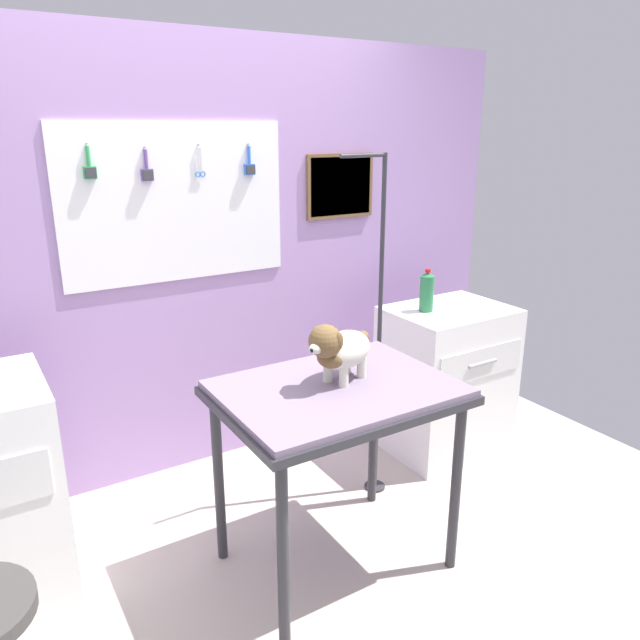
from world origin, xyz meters
TOP-DOWN VIEW (x-y plane):
  - ground at (0.00, 0.00)m, footprint 4.40×4.00m
  - rear_wall_panel at (0.00, 1.28)m, footprint 4.00×0.11m
  - grooming_table at (0.14, 0.12)m, footprint 0.95×0.70m
  - grooming_arm at (0.62, 0.49)m, footprint 0.30×0.11m
  - dog at (0.16, 0.14)m, footprint 0.36×0.25m
  - cabinet_right at (1.25, 0.65)m, footprint 0.68×0.54m
  - soda_bottle at (1.10, 0.68)m, footprint 0.08×0.08m

SIDE VIEW (x-z plane):
  - ground at x=0.00m, z-range -0.04..0.00m
  - cabinet_right at x=1.25m, z-range 0.00..0.86m
  - grooming_table at x=0.14m, z-range 0.34..1.19m
  - grooming_arm at x=0.62m, z-range -0.05..1.67m
  - soda_bottle at x=1.10m, z-range 0.85..1.09m
  - dog at x=0.16m, z-range 0.86..1.13m
  - rear_wall_panel at x=0.00m, z-range 0.01..2.31m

